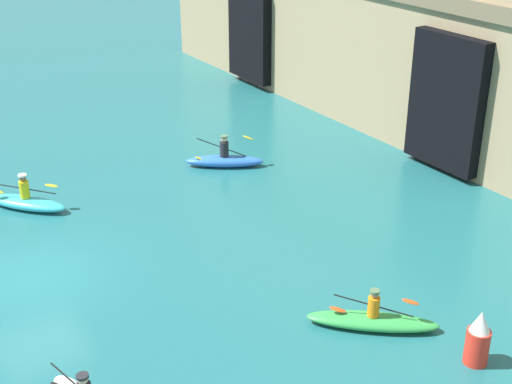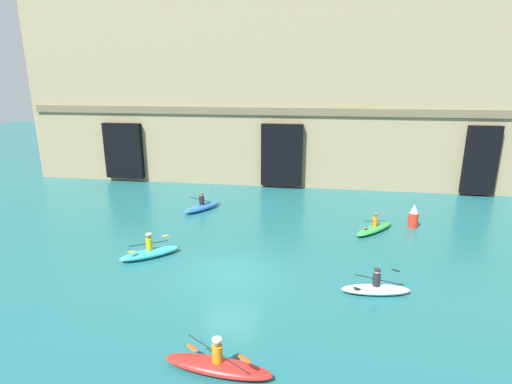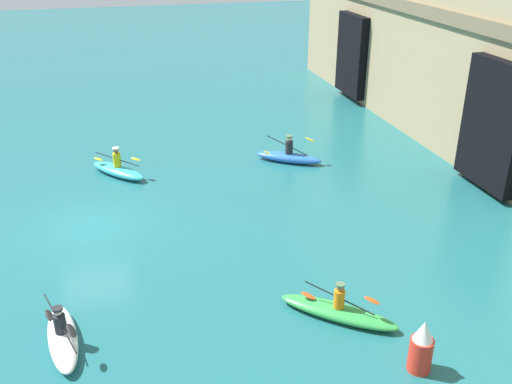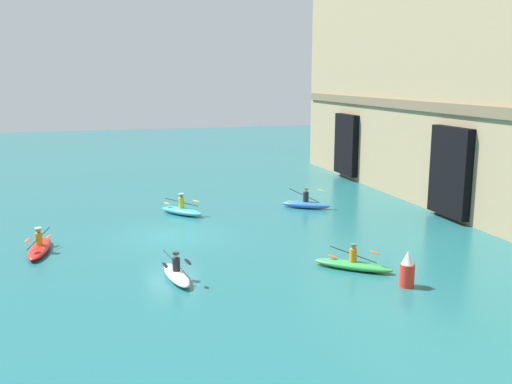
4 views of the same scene
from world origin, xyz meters
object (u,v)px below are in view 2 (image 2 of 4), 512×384
at_px(kayak_blue, 202,207).
at_px(kayak_white, 376,289).
at_px(kayak_cyan, 150,252).
at_px(kayak_red, 218,365).
at_px(marker_buoy, 413,217).
at_px(kayak_green, 374,228).

bearing_deg(kayak_blue, kayak_white, 80.72).
xyz_separation_m(kayak_white, kayak_cyan, (-10.68, 1.86, 0.02)).
distance_m(kayak_red, marker_buoy, 16.22).
distance_m(kayak_cyan, marker_buoy, 15.29).
relative_size(kayak_red, marker_buoy, 2.47).
relative_size(kayak_cyan, marker_buoy, 1.99).
distance_m(kayak_white, marker_buoy, 8.93).
height_order(kayak_red, kayak_blue, kayak_blue).
height_order(kayak_red, marker_buoy, marker_buoy).
height_order(kayak_white, marker_buoy, marker_buoy).
xyz_separation_m(kayak_blue, kayak_cyan, (-0.45, -7.50, -0.01)).
bearing_deg(kayak_red, kayak_white, 51.42).
relative_size(kayak_white, kayak_cyan, 1.02).
bearing_deg(marker_buoy, kayak_red, -121.55).
height_order(kayak_red, kayak_cyan, kayak_cyan).
height_order(kayak_red, kayak_green, kayak_red).
bearing_deg(kayak_cyan, kayak_blue, 47.06).
bearing_deg(kayak_red, kayak_blue, 113.85).
relative_size(kayak_red, kayak_cyan, 1.24).
bearing_deg(kayak_blue, kayak_cyan, 29.73).
bearing_deg(kayak_blue, marker_buoy, 118.80).
relative_size(kayak_blue, kayak_green, 0.96).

